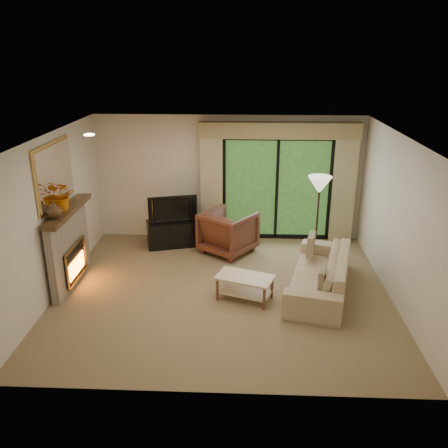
{
  "coord_description": "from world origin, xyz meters",
  "views": [
    {
      "loc": [
        0.34,
        -7.06,
        3.84
      ],
      "look_at": [
        0.0,
        0.3,
        1.1
      ],
      "focal_mm": 38.0,
      "sensor_mm": 36.0,
      "label": 1
    }
  ],
  "objects_px": {
    "sofa": "(320,273)",
    "coffee_table": "(245,288)",
    "armchair": "(228,232)",
    "media_console": "(173,233)"
  },
  "relations": [
    {
      "from": "coffee_table",
      "to": "sofa",
      "type": "bearing_deg",
      "value": 35.22
    },
    {
      "from": "armchair",
      "to": "sofa",
      "type": "xyz_separation_m",
      "value": [
        1.58,
        -1.55,
        -0.1
      ]
    },
    {
      "from": "media_console",
      "to": "coffee_table",
      "type": "height_order",
      "value": "media_console"
    },
    {
      "from": "sofa",
      "to": "coffee_table",
      "type": "height_order",
      "value": "sofa"
    },
    {
      "from": "armchair",
      "to": "coffee_table",
      "type": "height_order",
      "value": "armchair"
    },
    {
      "from": "coffee_table",
      "to": "media_console",
      "type": "bearing_deg",
      "value": 144.23
    },
    {
      "from": "media_console",
      "to": "sofa",
      "type": "relative_size",
      "value": 0.46
    },
    {
      "from": "armchair",
      "to": "coffee_table",
      "type": "distance_m",
      "value": 1.93
    },
    {
      "from": "sofa",
      "to": "coffee_table",
      "type": "bearing_deg",
      "value": -60.69
    },
    {
      "from": "sofa",
      "to": "coffee_table",
      "type": "relative_size",
      "value": 2.52
    }
  ]
}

